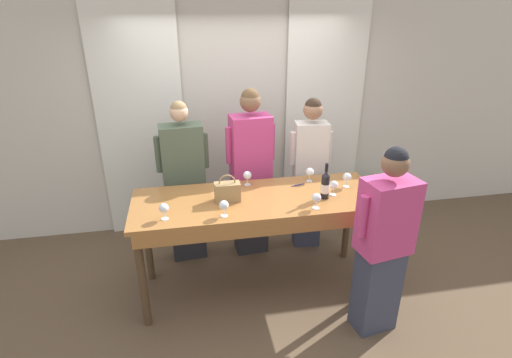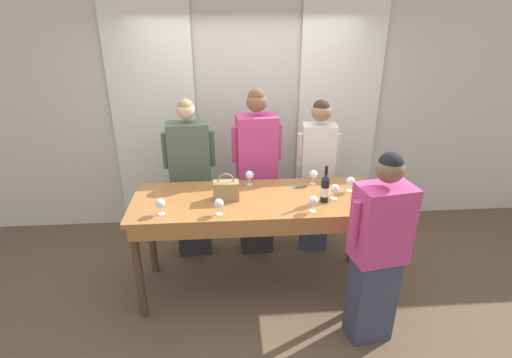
# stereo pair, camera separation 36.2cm
# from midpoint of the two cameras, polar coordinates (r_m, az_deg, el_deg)

# --- Properties ---
(ground_plane) EXTENTS (18.00, 18.00, 0.00)m
(ground_plane) POSITION_cam_midpoint_polar(r_m,az_deg,el_deg) (4.15, -2.37, -15.05)
(ground_plane) COLOR brown
(wall_back) EXTENTS (12.00, 0.06, 2.80)m
(wall_back) POSITION_cam_midpoint_polar(r_m,az_deg,el_deg) (4.79, -5.19, 9.24)
(wall_back) COLOR beige
(wall_back) RESTS_ON ground_plane
(curtain_panel_left) EXTENTS (0.95, 0.03, 2.69)m
(curtain_panel_left) POSITION_cam_midpoint_polar(r_m,az_deg,el_deg) (4.76, -18.20, 7.37)
(curtain_panel_left) COLOR white
(curtain_panel_left) RESTS_ON ground_plane
(curtain_panel_right) EXTENTS (0.95, 0.03, 2.69)m
(curtain_panel_right) POSITION_cam_midpoint_polar(r_m,az_deg,el_deg) (4.96, 7.58, 8.97)
(curtain_panel_right) COLOR white
(curtain_panel_right) RESTS_ON ground_plane
(tasting_bar) EXTENTS (2.25, 0.80, 0.99)m
(tasting_bar) POSITION_cam_midpoint_polar(r_m,az_deg,el_deg) (3.64, -2.53, -4.63)
(tasting_bar) COLOR #9E6633
(tasting_bar) RESTS_ON ground_plane
(wine_bottle) EXTENTS (0.08, 0.08, 0.34)m
(wine_bottle) POSITION_cam_midpoint_polar(r_m,az_deg,el_deg) (3.57, 7.03, -0.96)
(wine_bottle) COLOR black
(wine_bottle) RESTS_ON tasting_bar
(handbag) EXTENTS (0.23, 0.12, 0.25)m
(handbag) POSITION_cam_midpoint_polar(r_m,az_deg,el_deg) (3.54, -7.03, -1.83)
(handbag) COLOR #997A4C
(handbag) RESTS_ON tasting_bar
(wine_glass_front_left) EXTENTS (0.08, 0.08, 0.14)m
(wine_glass_front_left) POSITION_cam_midpoint_polar(r_m,az_deg,el_deg) (3.90, 5.09, 0.92)
(wine_glass_front_left) COLOR white
(wine_glass_front_left) RESTS_ON tasting_bar
(wine_glass_front_mid) EXTENTS (0.08, 0.08, 0.14)m
(wine_glass_front_mid) POSITION_cam_midpoint_polar(r_m,az_deg,el_deg) (3.84, 10.29, 0.18)
(wine_glass_front_mid) COLOR white
(wine_glass_front_mid) RESTS_ON tasting_bar
(wine_glass_front_right) EXTENTS (0.08, 0.08, 0.14)m
(wine_glass_front_right) POSITION_cam_midpoint_polar(r_m,az_deg,el_deg) (3.34, -16.09, -4.15)
(wine_glass_front_right) COLOR white
(wine_glass_front_right) RESTS_ON tasting_bar
(wine_glass_center_left) EXTENTS (0.08, 0.08, 0.14)m
(wine_glass_center_left) POSITION_cam_midpoint_polar(r_m,az_deg,el_deg) (3.40, 5.64, -2.83)
(wine_glass_center_left) COLOR white
(wine_glass_center_left) RESTS_ON tasting_bar
(wine_glass_center_mid) EXTENTS (0.08, 0.08, 0.14)m
(wine_glass_center_mid) POSITION_cam_midpoint_polar(r_m,az_deg,el_deg) (3.29, -7.77, -3.88)
(wine_glass_center_mid) COLOR white
(wine_glass_center_mid) RESTS_ON tasting_bar
(wine_glass_center_right) EXTENTS (0.08, 0.08, 0.14)m
(wine_glass_center_right) POSITION_cam_midpoint_polar(r_m,az_deg,el_deg) (3.82, -3.95, 0.44)
(wine_glass_center_right) COLOR white
(wine_glass_center_right) RESTS_ON tasting_bar
(wine_glass_back_left) EXTENTS (0.08, 0.08, 0.14)m
(wine_glass_back_left) POSITION_cam_midpoint_polar(r_m,az_deg,el_deg) (3.65, 8.30, -0.97)
(wine_glass_back_left) COLOR white
(wine_glass_back_left) RESTS_ON tasting_bar
(pen) EXTENTS (0.14, 0.05, 0.01)m
(pen) POSITION_cam_midpoint_polar(r_m,az_deg,el_deg) (3.85, 3.31, -0.92)
(pen) COLOR #193399
(pen) RESTS_ON tasting_bar
(guest_olive_jacket) EXTENTS (0.54, 0.26, 1.75)m
(guest_olive_jacket) POSITION_cam_midpoint_polar(r_m,az_deg,el_deg) (4.23, -12.60, -0.64)
(guest_olive_jacket) COLOR #28282D
(guest_olive_jacket) RESTS_ON ground_plane
(guest_pink_top) EXTENTS (0.52, 0.30, 1.85)m
(guest_pink_top) POSITION_cam_midpoint_polar(r_m,az_deg,el_deg) (4.23, -3.21, 0.76)
(guest_pink_top) COLOR #28282D
(guest_pink_top) RESTS_ON ground_plane
(guest_cream_sweater) EXTENTS (0.46, 0.25, 1.72)m
(guest_cream_sweater) POSITION_cam_midpoint_polar(r_m,az_deg,el_deg) (4.36, 5.30, 0.93)
(guest_cream_sweater) COLOR #383D51
(guest_cream_sweater) RESTS_ON ground_plane
(host_pouring) EXTENTS (0.52, 0.34, 1.66)m
(host_pouring) POSITION_cam_midpoint_polar(r_m,az_deg,el_deg) (3.33, 14.76, -9.00)
(host_pouring) COLOR #383D51
(host_pouring) RESTS_ON ground_plane
(potted_plant) EXTENTS (0.26, 0.26, 0.57)m
(potted_plant) POSITION_cam_midpoint_polar(r_m,az_deg,el_deg) (5.34, 14.47, -2.54)
(potted_plant) COLOR #935B3D
(potted_plant) RESTS_ON ground_plane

